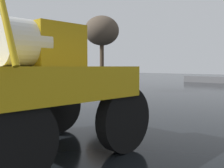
# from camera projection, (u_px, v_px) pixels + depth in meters

# --- Properties ---
(ground_plane) EXTENTS (120.00, 120.00, 0.00)m
(ground_plane) POSITION_uv_depth(u_px,v_px,m) (212.00, 104.00, 16.10)
(ground_plane) COLOR black
(oversize_sprayer) EXTENTS (4.45, 4.99, 4.58)m
(oversize_sprayer) POSITION_uv_depth(u_px,v_px,m) (41.00, 84.00, 6.97)
(oversize_sprayer) COLOR black
(oversize_sprayer) RESTS_ON ground
(traffic_signal_near_left) EXTENTS (0.24, 0.54, 4.02)m
(traffic_signal_near_left) POSITION_uv_depth(u_px,v_px,m) (56.00, 56.00, 13.61)
(traffic_signal_near_left) COLOR #A8AAAF
(traffic_signal_near_left) RESTS_ON ground
(bare_tree_left) EXTENTS (3.14, 3.14, 6.94)m
(bare_tree_left) POSITION_uv_depth(u_px,v_px,m) (102.00, 32.00, 23.44)
(bare_tree_left) COLOR #473828
(bare_tree_left) RESTS_ON ground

